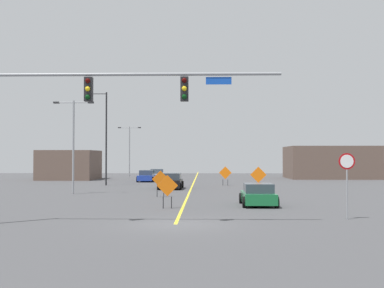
# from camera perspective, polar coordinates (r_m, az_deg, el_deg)

# --- Properties ---
(ground) EXTENTS (133.89, 133.89, 0.00)m
(ground) POSITION_cam_1_polar(r_m,az_deg,el_deg) (21.65, -1.91, -9.13)
(ground) COLOR #444447
(road_centre_stripe) EXTENTS (0.16, 74.38, 0.01)m
(road_centre_stripe) POSITION_cam_1_polar(r_m,az_deg,el_deg) (58.70, 0.24, -4.29)
(road_centre_stripe) COLOR yellow
(road_centre_stripe) RESTS_ON ground
(traffic_signal_assembly) EXTENTS (12.54, 0.44, 6.82)m
(traffic_signal_assembly) POSITION_cam_1_polar(r_m,az_deg,el_deg) (22.10, -11.58, 4.57)
(traffic_signal_assembly) COLOR gray
(traffic_signal_assembly) RESTS_ON ground
(stop_sign) EXTENTS (0.76, 0.07, 3.06)m
(stop_sign) POSITION_cam_1_polar(r_m,az_deg,el_deg) (24.26, 17.21, -3.15)
(stop_sign) COLOR gray
(stop_sign) RESTS_ON ground
(street_lamp_mid_left) EXTENTS (1.95, 0.24, 9.46)m
(street_lamp_mid_left) POSITION_cam_1_polar(r_m,az_deg,el_deg) (51.57, -9.86, 1.07)
(street_lamp_mid_left) COLOR black
(street_lamp_mid_left) RESTS_ON ground
(street_lamp_near_right) EXTENTS (3.16, 0.24, 7.28)m
(street_lamp_near_right) POSITION_cam_1_polar(r_m,az_deg,el_deg) (40.11, -13.34, 0.65)
(street_lamp_near_right) COLOR gray
(street_lamp_near_right) RESTS_ON ground
(street_lamp_mid_right) EXTENTS (3.32, 0.24, 7.25)m
(street_lamp_mid_right) POSITION_cam_1_polar(r_m,az_deg,el_deg) (72.59, -7.13, -0.32)
(street_lamp_mid_right) COLOR gray
(street_lamp_mid_right) RESTS_ON ground
(construction_sign_right_lane) EXTENTS (1.27, 0.33, 1.93)m
(construction_sign_right_lane) POSITION_cam_1_polar(r_m,az_deg,el_deg) (50.71, 3.81, -3.38)
(construction_sign_right_lane) COLOR orange
(construction_sign_right_lane) RESTS_ON ground
(construction_sign_left_lane) EXTENTS (1.19, 0.23, 1.88)m
(construction_sign_left_lane) POSITION_cam_1_polar(r_m,az_deg,el_deg) (28.13, -2.82, -4.95)
(construction_sign_left_lane) COLOR orange
(construction_sign_left_lane) RESTS_ON ground
(construction_sign_median_far) EXTENTS (1.22, 0.33, 1.90)m
(construction_sign_median_far) POSITION_cam_1_polar(r_m,az_deg,el_deg) (36.32, -3.61, -4.15)
(construction_sign_median_far) COLOR orange
(construction_sign_median_far) RESTS_ON ground
(construction_sign_median_near) EXTENTS (1.38, 0.20, 2.05)m
(construction_sign_median_near) POSITION_cam_1_polar(r_m,az_deg,el_deg) (43.28, 7.56, -3.59)
(construction_sign_median_near) COLOR orange
(construction_sign_median_near) RESTS_ON ground
(car_silver_near) EXTENTS (2.06, 4.53, 1.29)m
(car_silver_near) POSITION_cam_1_polar(r_m,az_deg,el_deg) (48.70, -2.46, -4.15)
(car_silver_near) COLOR #B7BABF
(car_silver_near) RESTS_ON ground
(car_black_passing) EXTENTS (2.18, 4.15, 1.42)m
(car_black_passing) POSITION_cam_1_polar(r_m,az_deg,el_deg) (45.40, -2.42, -4.26)
(car_black_passing) COLOR black
(car_black_passing) RESTS_ON ground
(car_white_approaching) EXTENTS (2.11, 3.93, 1.36)m
(car_white_approaching) POSITION_cam_1_polar(r_m,az_deg,el_deg) (63.20, -4.00, -3.52)
(car_white_approaching) COLOR white
(car_white_approaching) RESTS_ON ground
(car_green_mid) EXTENTS (2.05, 3.86, 1.32)m
(car_green_mid) POSITION_cam_1_polar(r_m,az_deg,el_deg) (30.07, 7.54, -5.78)
(car_green_mid) COLOR #196B38
(car_green_mid) RESTS_ON ground
(car_blue_distant) EXTENTS (1.96, 4.44, 1.33)m
(car_blue_distant) POSITION_cam_1_polar(r_m,az_deg,el_deg) (59.02, -5.18, -3.67)
(car_blue_distant) COLOR #1E389E
(car_blue_distant) RESTS_ON ground
(roadside_building_west) EXTENTS (6.83, 7.38, 3.72)m
(roadside_building_west) POSITION_cam_1_polar(r_m,az_deg,el_deg) (66.05, -13.76, -2.33)
(roadside_building_west) COLOR brown
(roadside_building_west) RESTS_ON ground
(roadside_building_east) EXTENTS (11.41, 8.46, 4.29)m
(roadside_building_east) POSITION_cam_1_polar(r_m,az_deg,el_deg) (69.74, 15.45, -2.03)
(roadside_building_east) COLOR brown
(roadside_building_east) RESTS_ON ground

